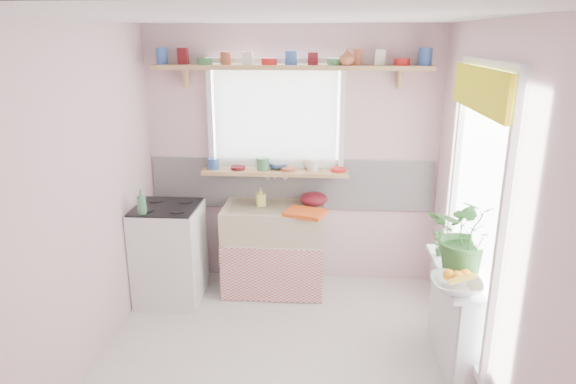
{
  "coord_description": "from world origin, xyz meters",
  "views": [
    {
      "loc": [
        0.33,
        -3.25,
        2.4
      ],
      "look_at": [
        0.04,
        0.55,
        1.23
      ],
      "focal_mm": 32.0,
      "sensor_mm": 36.0,
      "label": 1
    }
  ],
  "objects": [
    {
      "name": "sink_unit",
      "position": [
        -0.15,
        1.29,
        0.43
      ],
      "size": [
        0.95,
        0.65,
        1.11
      ],
      "color": "white",
      "rests_on": "ground"
    },
    {
      "name": "herb_pot",
      "position": [
        1.21,
        0.45,
        0.88
      ],
      "size": [
        0.13,
        0.11,
        0.21
      ],
      "primitive_type": "imported",
      "rotation": [
        0.0,
        0.0,
        -0.35
      ],
      "color": "#305D25",
      "rests_on": "radiator_ledge"
    },
    {
      "name": "windowsill",
      "position": [
        -0.15,
        1.48,
        1.14
      ],
      "size": [
        1.4,
        0.22,
        0.04
      ],
      "primitive_type": "cube",
      "color": "tan",
      "rests_on": "room"
    },
    {
      "name": "radiator_ledge",
      "position": [
        1.3,
        0.2,
        0.4
      ],
      "size": [
        0.22,
        0.95,
        0.78
      ],
      "color": "white",
      "rests_on": "ground"
    },
    {
      "name": "sill_crockery",
      "position": [
        -0.2,
        1.48,
        1.21
      ],
      "size": [
        1.35,
        0.11,
        0.12
      ],
      "color": "#3359A5",
      "rests_on": "windowsill"
    },
    {
      "name": "sill_cup",
      "position": [
        0.18,
        1.54,
        1.21
      ],
      "size": [
        0.15,
        0.15,
        0.11
      ],
      "primitive_type": "imported",
      "rotation": [
        0.0,
        0.0,
        0.16
      ],
      "color": "silver",
      "rests_on": "windowsill"
    },
    {
      "name": "dish_tray",
      "position": [
        0.16,
        1.1,
        0.87
      ],
      "size": [
        0.42,
        0.37,
        0.04
      ],
      "primitive_type": "cube",
      "rotation": [
        0.0,
        0.0,
        -0.35
      ],
      "color": "#E95014",
      "rests_on": "sink_unit"
    },
    {
      "name": "jade_plant",
      "position": [
        1.33,
        0.13,
        1.07
      ],
      "size": [
        0.67,
        0.64,
        0.59
      ],
      "primitive_type": "imported",
      "rotation": [
        0.0,
        0.0,
        -0.4
      ],
      "color": "#2E5D25",
      "rests_on": "radiator_ledge"
    },
    {
      "name": "cooker_bottle",
      "position": [
        -1.24,
        0.83,
        1.02
      ],
      "size": [
        0.1,
        0.1,
        0.22
      ],
      "primitive_type": "imported",
      "rotation": [
        0.0,
        0.0,
        0.21
      ],
      "color": "#408152",
      "rests_on": "cooker"
    },
    {
      "name": "sill_bowl",
      "position": [
        -0.13,
        1.54,
        1.19
      ],
      "size": [
        0.23,
        0.23,
        0.05
      ],
      "primitive_type": "imported",
      "rotation": [
        0.0,
        0.0,
        0.41
      ],
      "color": "#2F5B9B",
      "rests_on": "windowsill"
    },
    {
      "name": "cooker",
      "position": [
        -1.1,
        1.05,
        0.46
      ],
      "size": [
        0.58,
        0.58,
        0.93
      ],
      "color": "white",
      "rests_on": "ground"
    },
    {
      "name": "colander",
      "position": [
        0.22,
        1.38,
        0.91
      ],
      "size": [
        0.34,
        0.34,
        0.12
      ],
      "primitive_type": "ellipsoid",
      "rotation": [
        0.0,
        0.0,
        -0.32
      ],
      "color": "maroon",
      "rests_on": "sink_unit"
    },
    {
      "name": "shelf_vase",
      "position": [
        0.49,
        1.41,
        2.21
      ],
      "size": [
        0.18,
        0.18,
        0.15
      ],
      "primitive_type": "imported",
      "rotation": [
        0.0,
        0.0,
        -0.37
      ],
      "color": "#A95834",
      "rests_on": "pine_shelf"
    },
    {
      "name": "shelf_crockery",
      "position": [
        -0.02,
        1.47,
        2.19
      ],
      "size": [
        2.47,
        0.11,
        0.12
      ],
      "color": "#3359A5",
      "rests_on": "pine_shelf"
    },
    {
      "name": "soap_bottle_sink",
      "position": [
        -0.27,
        1.32,
        0.94
      ],
      "size": [
        0.1,
        0.1,
        0.18
      ],
      "primitive_type": "imported",
      "rotation": [
        0.0,
        0.0,
        0.35
      ],
      "color": "#D5D65F",
      "rests_on": "sink_unit"
    },
    {
      "name": "pine_shelf",
      "position": [
        0.0,
        1.47,
        2.12
      ],
      "size": [
        2.52,
        0.24,
        0.04
      ],
      "primitive_type": "cube",
      "color": "tan",
      "rests_on": "room"
    },
    {
      "name": "fruit",
      "position": [
        1.22,
        -0.11,
        0.88
      ],
      "size": [
        0.2,
        0.14,
        0.1
      ],
      "color": "orange",
      "rests_on": "fruit_bowl"
    },
    {
      "name": "fruit_bowl",
      "position": [
        1.21,
        -0.12,
        0.82
      ],
      "size": [
        0.35,
        0.35,
        0.08
      ],
      "primitive_type": "imported",
      "rotation": [
        0.0,
        0.0,
        -0.05
      ],
      "color": "silver",
      "rests_on": "radiator_ledge"
    },
    {
      "name": "room",
      "position": [
        0.66,
        0.86,
        1.37
      ],
      "size": [
        3.2,
        3.2,
        3.2
      ],
      "color": "silver",
      "rests_on": "ground"
    }
  ]
}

